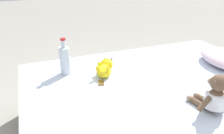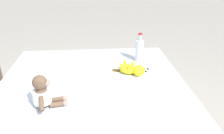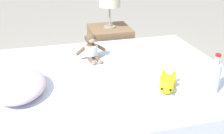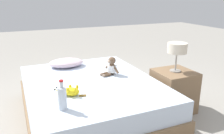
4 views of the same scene
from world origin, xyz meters
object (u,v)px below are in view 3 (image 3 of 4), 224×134
at_px(glass_bottle, 214,77).
at_px(bedside_lamp, 110,2).
at_px(plush_yellow_creature, 167,83).
at_px(nightstand, 110,49).
at_px(bed, 112,99).
at_px(pillow, 20,85).
at_px(plush_monkey, 91,49).

distance_m(glass_bottle, bedside_lamp, 1.58).
xyz_separation_m(plush_yellow_creature, nightstand, (1.41, 0.07, -0.27)).
bearing_deg(glass_bottle, bed, 52.27).
height_order(pillow, bedside_lamp, bedside_lamp).
height_order(plush_yellow_creature, glass_bottle, glass_bottle).
distance_m(pillow, plush_yellow_creature, 1.02).
bearing_deg(glass_bottle, plush_monkey, 41.95).
bearing_deg(plush_yellow_creature, nightstand, 2.65).
bearing_deg(pillow, plush_yellow_creature, -101.72).
bearing_deg(glass_bottle, nightstand, 12.85).
distance_m(plush_yellow_creature, nightstand, 1.44).
xyz_separation_m(pillow, bedside_lamp, (1.20, -0.93, 0.29)).
relative_size(plush_monkey, plush_yellow_creature, 0.93).
height_order(pillow, plush_yellow_creature, pillow).
distance_m(plush_monkey, nightstand, 0.88).
relative_size(glass_bottle, nightstand, 0.52).
height_order(pillow, nightstand, pillow).
height_order(plush_monkey, nightstand, plush_monkey).
bearing_deg(glass_bottle, plush_yellow_creature, 68.18).
bearing_deg(plush_monkey, pillow, 128.55).
relative_size(bed, bedside_lamp, 5.21).
distance_m(pillow, nightstand, 1.55).
xyz_separation_m(bed, bedside_lamp, (1.06, -0.25, 0.60)).
xyz_separation_m(plush_monkey, plush_yellow_creature, (-0.67, -0.42, -0.05)).
relative_size(nightstand, bedside_lamp, 1.47).
xyz_separation_m(glass_bottle, bedside_lamp, (1.52, 0.35, 0.23)).
distance_m(pillow, plush_monkey, 0.74).
relative_size(plush_yellow_creature, bedside_lamp, 0.83).
distance_m(plush_monkey, plush_yellow_creature, 0.79).
height_order(plush_yellow_creature, bedside_lamp, bedside_lamp).
bearing_deg(bedside_lamp, glass_bottle, -167.15).
distance_m(plush_yellow_creature, bedside_lamp, 1.44).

